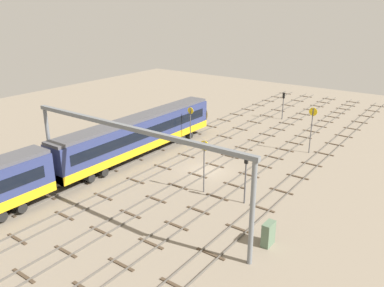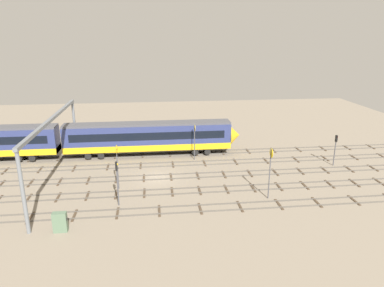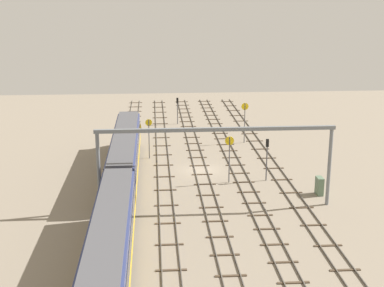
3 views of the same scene
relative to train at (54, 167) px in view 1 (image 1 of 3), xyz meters
name	(u,v)px [view 1 (image 1 of 3)]	position (x,y,z in m)	size (l,w,h in m)	color
ground_plane	(206,170)	(12.87, -8.83, -2.66)	(103.96, 103.96, 0.00)	gray
track_near_foreground	(281,191)	(12.87, -17.65, -2.59)	(87.96, 2.40, 0.16)	#59544C
track_second_near	(242,180)	(12.87, -13.24, -2.59)	(87.96, 2.40, 0.16)	#59544C
track_middle	(206,170)	(12.87, -8.83, -2.59)	(87.96, 2.40, 0.16)	#59544C
track_second_far	(175,161)	(12.87, -4.41, -2.59)	(87.96, 2.40, 0.16)	#59544C
track_with_train	(147,153)	(12.87, 0.00, -2.59)	(87.96, 2.40, 0.16)	#59544C
train	(54,167)	(0.00, 0.00, 0.00)	(50.40, 3.24, 4.80)	navy
overhead_gantry	(130,146)	(1.06, -9.20, 3.73)	(0.40, 23.04, 8.12)	slate
speed_sign_near_foreground	(312,124)	(24.78, -16.01, 1.08)	(0.14, 0.99, 5.70)	#4C4C51
speed_sign_mid_trackside	(204,159)	(8.35, -11.56, 0.82)	(0.14, 0.98, 5.29)	#4C4C51
speed_sign_far_trackside	(190,121)	(18.29, -2.69, 0.60)	(0.14, 0.85, 5.10)	#4C4C51
signal_light_trackside_approach	(246,172)	(8.70, -15.84, 0.49)	(0.31, 0.32, 4.83)	#4C4C51
signal_light_trackside_departure	(283,102)	(36.86, -7.18, 0.16)	(0.31, 0.32, 4.28)	#4C4C51
relay_cabinet	(268,234)	(3.88, -20.48, -1.71)	(1.26, 0.63, 1.89)	#597259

